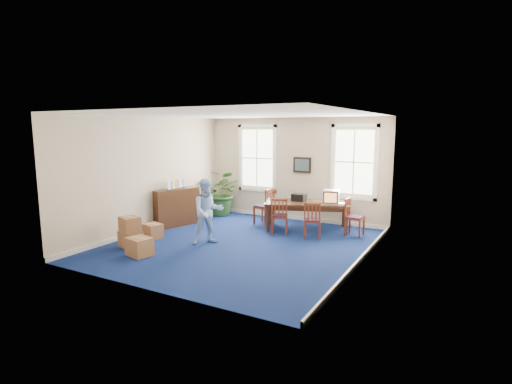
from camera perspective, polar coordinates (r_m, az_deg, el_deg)
The scene contains 25 objects.
floor at distance 10.07m, azimuth -2.16°, elevation -7.47°, with size 6.50×6.50×0.00m, color navy.
ceiling at distance 9.66m, azimuth -2.28°, elevation 11.04°, with size 6.50×6.50×0.00m, color white.
wall_back at distance 12.62m, azimuth 5.42°, elevation 3.26°, with size 6.50×6.50×0.00m, color #C4B095.
wall_front at distance 7.19m, azimuth -15.70°, elevation -1.41°, with size 6.50×6.50×0.00m, color #C4B095.
wall_left at distance 11.56m, azimuth -15.08°, elevation 2.47°, with size 6.50×6.50×0.00m, color #C4B095.
wall_right at distance 8.60m, azimuth 15.18°, elevation 0.29°, with size 6.50×6.50×0.00m, color #C4B095.
baseboard_back at distance 12.83m, azimuth 5.27°, elevation -3.60°, with size 6.00×0.04×0.12m, color white.
baseboard_left at distance 11.81m, azimuth -14.66°, elevation -4.98°, with size 0.04×6.50×0.12m, color white.
baseboard_right at distance 8.96m, azimuth 14.58°, elevation -9.48°, with size 0.04×6.50×0.12m, color white.
window_left at distance 13.14m, azimuth 0.18°, elevation 4.85°, with size 1.40×0.12×2.20m, color white, non-canonical shape.
window_right at distance 11.95m, azimuth 13.82°, elevation 4.17°, with size 1.40×0.12×2.20m, color white, non-canonical shape.
wall_picture at distance 12.44m, azimuth 6.61°, elevation 3.86°, with size 0.58×0.06×0.48m, color black, non-canonical shape.
conference_table at distance 11.52m, azimuth 7.25°, elevation -3.37°, with size 2.35×1.07×0.80m, color #3E2212, non-canonical shape.
crt_tv at distance 11.23m, azimuth 10.70°, elevation -0.70°, with size 0.43×0.46×0.39m, color #B7B7BC, non-canonical shape.
game_console at distance 11.11m, azimuth 12.16°, elevation -1.71°, with size 0.18×0.22×0.06m, color white.
equipment_bag at distance 11.57m, azimuth 6.17°, elevation -0.77°, with size 0.40×0.26×0.20m, color black.
chair_near_left at distance 10.97m, azimuth 3.39°, elevation -3.39°, with size 0.45×0.45×1.01m, color maroon, non-canonical shape.
chair_near_right at distance 10.60m, azimuth 8.08°, elevation -3.98°, with size 0.44×0.44×0.98m, color maroon, non-canonical shape.
chair_end_left at distance 12.05m, azimuth 1.13°, elevation -2.04°, with size 0.49×0.49×1.09m, color maroon, non-canonical shape.
chair_end_right at distance 11.08m, azimuth 13.95°, elevation -3.52°, with size 0.45×0.45×1.01m, color maroon, non-canonical shape.
man at distance 10.03m, azimuth -6.88°, elevation -2.76°, with size 0.80×0.62×1.64m, color #98C0F5.
credenza at distance 12.07m, azimuth -11.32°, elevation -2.13°, with size 0.41×1.42×1.12m, color #3E2212.
brochure_rack at distance 11.94m, azimuth -11.35°, elevation 1.15°, with size 0.11×0.63×0.28m, color #99999E, non-canonical shape.
potted_plant at distance 13.32m, azimuth -4.89°, elevation -0.08°, with size 1.36×1.18×1.51m, color #21471B.
cardboard_boxes at distance 10.16m, azimuth -16.37°, elevation -5.40°, with size 1.37×1.37×0.78m, color #9A643D, non-canonical shape.
Camera 1 is at (4.98, -8.27, 2.86)m, focal length 28.00 mm.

